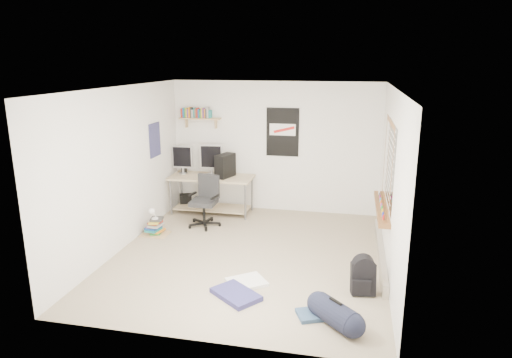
% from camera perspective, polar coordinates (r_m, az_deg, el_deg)
% --- Properties ---
extents(floor, '(4.00, 4.50, 0.01)m').
position_cam_1_polar(floor, '(7.04, -0.90, -9.50)').
color(floor, gray).
rests_on(floor, ground).
extents(ceiling, '(4.00, 4.50, 0.01)m').
position_cam_1_polar(ceiling, '(6.43, -0.99, 11.34)').
color(ceiling, white).
rests_on(ceiling, ground).
extents(back_wall, '(4.00, 0.01, 2.50)m').
position_cam_1_polar(back_wall, '(8.79, 2.36, 3.99)').
color(back_wall, silver).
rests_on(back_wall, ground).
extents(left_wall, '(0.01, 4.50, 2.50)m').
position_cam_1_polar(left_wall, '(7.33, -16.40, 1.23)').
color(left_wall, silver).
rests_on(left_wall, ground).
extents(right_wall, '(0.01, 4.50, 2.50)m').
position_cam_1_polar(right_wall, '(6.49, 16.58, -0.48)').
color(right_wall, silver).
rests_on(right_wall, ground).
extents(desk, '(1.70, 1.09, 0.72)m').
position_cam_1_polar(desk, '(8.84, -5.52, -1.92)').
color(desk, tan).
rests_on(desk, floor).
extents(monitor_left, '(0.40, 0.11, 0.43)m').
position_cam_1_polar(monitor_left, '(8.97, -9.14, 1.99)').
color(monitor_left, '#949398').
rests_on(monitor_left, desk).
extents(monitor_right, '(0.44, 0.14, 0.47)m').
position_cam_1_polar(monitor_right, '(8.82, -5.57, 2.02)').
color(monitor_right, '#BAB8BE').
rests_on(monitor_right, desk).
extents(pc_tower, '(0.33, 0.47, 0.45)m').
position_cam_1_polar(pc_tower, '(8.62, -3.88, 1.66)').
color(pc_tower, black).
rests_on(pc_tower, desk).
extents(keyboard, '(0.43, 0.17, 0.02)m').
position_cam_1_polar(keyboard, '(8.74, -4.91, 0.39)').
color(keyboard, black).
rests_on(keyboard, desk).
extents(speaker_left, '(0.11, 0.11, 0.19)m').
position_cam_1_polar(speaker_left, '(9.05, -8.99, 1.31)').
color(speaker_left, black).
rests_on(speaker_left, desk).
extents(speaker_right, '(0.10, 0.10, 0.19)m').
position_cam_1_polar(speaker_right, '(8.73, -4.58, 0.95)').
color(speaker_right, black).
rests_on(speaker_right, desk).
extents(office_chair, '(0.71, 0.71, 0.91)m').
position_cam_1_polar(office_chair, '(8.11, -6.57, -2.56)').
color(office_chair, '#242426').
rests_on(office_chair, floor).
extents(wall_shelf, '(0.80, 0.22, 0.24)m').
position_cam_1_polar(wall_shelf, '(8.95, -7.00, 7.52)').
color(wall_shelf, tan).
rests_on(wall_shelf, back_wall).
extents(poster_back_wall, '(0.62, 0.03, 0.92)m').
position_cam_1_polar(poster_back_wall, '(8.69, 3.34, 5.86)').
color(poster_back_wall, black).
rests_on(poster_back_wall, back_wall).
extents(poster_left_wall, '(0.02, 0.42, 0.60)m').
position_cam_1_polar(poster_left_wall, '(8.32, -12.53, 4.79)').
color(poster_left_wall, navy).
rests_on(poster_left_wall, left_wall).
extents(window, '(0.10, 1.50, 1.26)m').
position_cam_1_polar(window, '(6.73, 16.06, 1.84)').
color(window, brown).
rests_on(window, right_wall).
extents(baseboard_heater, '(0.08, 2.50, 0.18)m').
position_cam_1_polar(baseboard_heater, '(7.15, 15.32, -8.85)').
color(baseboard_heater, '#B7B2A8').
rests_on(baseboard_heater, floor).
extents(backpack, '(0.33, 0.28, 0.40)m').
position_cam_1_polar(backpack, '(6.05, 13.23, -12.05)').
color(backpack, black).
rests_on(backpack, floor).
extents(duffel_bag, '(0.40, 0.40, 0.55)m').
position_cam_1_polar(duffel_bag, '(5.37, 9.86, -16.27)').
color(duffel_bag, black).
rests_on(duffel_bag, floor).
extents(tshirt, '(0.62, 0.61, 0.04)m').
position_cam_1_polar(tshirt, '(6.21, -1.18, -12.75)').
color(tshirt, silver).
rests_on(tshirt, floor).
extents(jeans_a, '(0.72, 0.68, 0.07)m').
position_cam_1_polar(jeans_a, '(5.90, -2.53, -14.22)').
color(jeans_a, navy).
rests_on(jeans_a, floor).
extents(jeans_b, '(0.47, 0.42, 0.05)m').
position_cam_1_polar(jeans_b, '(5.55, 7.28, -16.44)').
color(jeans_b, navy).
rests_on(jeans_b, floor).
extents(book_stack, '(0.49, 0.41, 0.32)m').
position_cam_1_polar(book_stack, '(7.95, -12.53, -5.76)').
color(book_stack, brown).
rests_on(book_stack, floor).
extents(desk_lamp, '(0.14, 0.20, 0.19)m').
position_cam_1_polar(desk_lamp, '(7.85, -12.55, -4.25)').
color(desk_lamp, silver).
rests_on(desk_lamp, book_stack).
extents(subwoofer, '(0.30, 0.30, 0.26)m').
position_cam_1_polar(subwoofer, '(9.25, -8.77, -2.73)').
color(subwoofer, black).
rests_on(subwoofer, floor).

